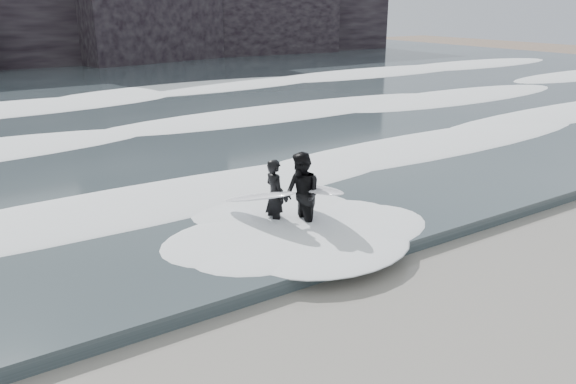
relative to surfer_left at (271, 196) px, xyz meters
name	(u,v)px	position (x,y,z in m)	size (l,w,h in m)	color
ground	(529,323)	(1.54, -5.69, -0.87)	(120.00, 120.00, 0.00)	#82644E
sea	(82,91)	(1.54, 23.31, -0.72)	(90.00, 52.00, 0.30)	#313C41
headland	(19,2)	(1.54, 40.31, 4.13)	(70.00, 9.00, 10.00)	black
foam_near	(257,170)	(1.54, 3.31, -0.47)	(60.00, 3.20, 0.20)	white
foam_mid	(166,127)	(1.54, 10.31, -0.45)	(60.00, 4.00, 0.24)	white
foam_far	(101,95)	(1.54, 19.31, -0.42)	(60.00, 4.80, 0.30)	white
surfer_left	(271,196)	(0.00, 0.00, 0.00)	(1.20, 2.24, 1.71)	black
surfer_right	(303,195)	(0.47, -0.62, 0.11)	(1.31, 2.30, 1.94)	black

